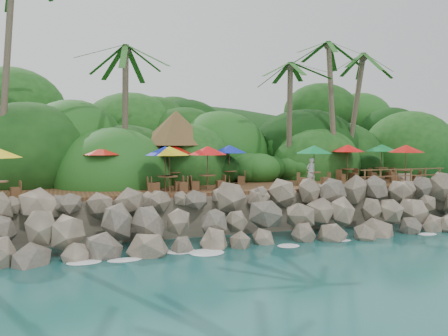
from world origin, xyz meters
name	(u,v)px	position (x,y,z in m)	size (l,w,h in m)	color
ground	(265,248)	(0.00, 0.00, 0.00)	(140.00, 140.00, 0.00)	#19514F
land_base	(183,190)	(0.00, 16.00, 1.05)	(32.00, 25.20, 2.10)	gray
jungle_hill	(165,193)	(0.00, 23.50, 0.00)	(44.80, 28.00, 15.40)	#143811
seawall	(249,217)	(0.00, 2.00, 1.15)	(29.00, 4.00, 2.30)	gray
terrace	(224,188)	(0.00, 6.00, 2.20)	(26.00, 5.00, 0.20)	brown
jungle_foliage	(187,205)	(0.00, 15.00, 0.00)	(44.00, 16.00, 12.00)	#143811
foam_line	(262,246)	(0.00, 0.30, 0.03)	(25.20, 0.80, 0.06)	white
palms	(192,27)	(-1.17, 8.86, 12.01)	(31.96, 6.98, 13.91)	brown
palapa	(176,128)	(-2.04, 9.48, 5.79)	(4.74, 4.74, 4.60)	brown
dining_clusters	(238,153)	(0.83, 5.91, 4.30)	(25.82, 5.41, 2.41)	brown
railing	(403,175)	(10.74, 3.65, 2.91)	(6.10, 0.10, 1.00)	brown
waiter	(311,172)	(5.07, 4.85, 3.14)	(0.61, 0.40, 1.68)	silver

